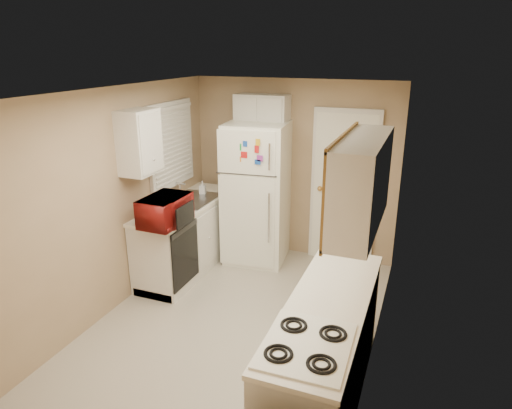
% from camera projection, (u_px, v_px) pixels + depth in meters
% --- Properties ---
extents(floor, '(3.80, 3.80, 0.00)m').
position_uv_depth(floor, '(239.00, 319.00, 4.90)').
color(floor, beige).
rests_on(floor, ground).
extents(ceiling, '(3.80, 3.80, 0.00)m').
position_uv_depth(ceiling, '(236.00, 91.00, 4.12)').
color(ceiling, white).
rests_on(ceiling, floor).
extents(wall_left, '(3.80, 3.80, 0.00)m').
position_uv_depth(wall_left, '(120.00, 199.00, 4.99)').
color(wall_left, tan).
rests_on(wall_left, floor).
extents(wall_right, '(3.80, 3.80, 0.00)m').
position_uv_depth(wall_right, '(383.00, 235.00, 4.03)').
color(wall_right, tan).
rests_on(wall_right, floor).
extents(wall_back, '(2.80, 2.80, 0.00)m').
position_uv_depth(wall_back, '(293.00, 170.00, 6.19)').
color(wall_back, tan).
rests_on(wall_back, floor).
extents(wall_front, '(2.80, 2.80, 0.00)m').
position_uv_depth(wall_front, '(117.00, 314.00, 2.84)').
color(wall_front, tan).
rests_on(wall_front, floor).
extents(left_counter, '(0.60, 1.80, 0.90)m').
position_uv_depth(left_counter, '(188.00, 236.00, 5.93)').
color(left_counter, silver).
rests_on(left_counter, floor).
extents(dishwasher, '(0.03, 0.58, 0.72)m').
position_uv_depth(dishwasher, '(185.00, 255.00, 5.29)').
color(dishwasher, black).
rests_on(dishwasher, floor).
extents(sink, '(0.54, 0.74, 0.16)m').
position_uv_depth(sink, '(193.00, 203.00, 5.92)').
color(sink, gray).
rests_on(sink, left_counter).
extents(microwave, '(0.59, 0.33, 0.39)m').
position_uv_depth(microwave, '(165.00, 212.00, 5.04)').
color(microwave, maroon).
rests_on(microwave, left_counter).
extents(soap_bottle, '(0.10, 0.10, 0.18)m').
position_uv_depth(soap_bottle, '(202.00, 187.00, 6.11)').
color(soap_bottle, white).
rests_on(soap_bottle, left_counter).
extents(window_blinds, '(0.10, 0.98, 1.08)m').
position_uv_depth(window_blinds, '(172.00, 145.00, 5.77)').
color(window_blinds, silver).
rests_on(window_blinds, wall_left).
extents(upper_cabinet_left, '(0.30, 0.45, 0.70)m').
position_uv_depth(upper_cabinet_left, '(139.00, 142.00, 4.94)').
color(upper_cabinet_left, silver).
rests_on(upper_cabinet_left, wall_left).
extents(refrigerator, '(0.85, 0.83, 1.87)m').
position_uv_depth(refrigerator, '(257.00, 193.00, 6.05)').
color(refrigerator, white).
rests_on(refrigerator, floor).
extents(cabinet_over_fridge, '(0.70, 0.30, 0.40)m').
position_uv_depth(cabinet_over_fridge, '(262.00, 110.00, 5.93)').
color(cabinet_over_fridge, silver).
rests_on(cabinet_over_fridge, wall_back).
extents(interior_door, '(0.86, 0.06, 2.08)m').
position_uv_depth(interior_door, '(343.00, 189.00, 5.97)').
color(interior_door, white).
rests_on(interior_door, floor).
extents(right_counter, '(0.60, 2.00, 0.90)m').
position_uv_depth(right_counter, '(325.00, 352.00, 3.68)').
color(right_counter, silver).
rests_on(right_counter, floor).
extents(stove, '(0.58, 0.71, 0.85)m').
position_uv_depth(stove, '(304.00, 403.00, 3.18)').
color(stove, white).
rests_on(stove, floor).
extents(upper_cabinet_right, '(0.30, 1.20, 0.70)m').
position_uv_depth(upper_cabinet_right, '(362.00, 183.00, 3.45)').
color(upper_cabinet_right, silver).
rests_on(upper_cabinet_right, wall_right).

